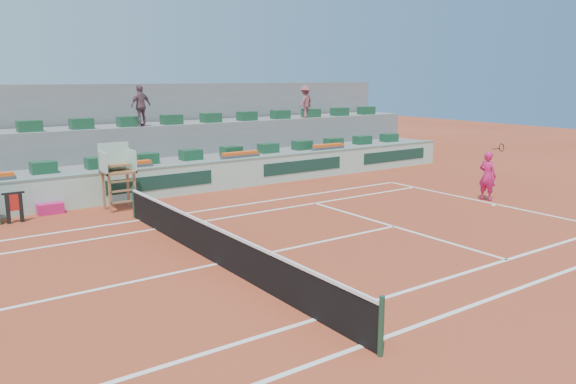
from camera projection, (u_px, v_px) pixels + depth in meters
name	position (u px, v px, depth m)	size (l,w,h in m)	color
ground	(217.00, 264.00, 14.43)	(90.00, 90.00, 0.00)	#9C371E
seating_tier_lower	(92.00, 180.00, 22.88)	(36.00, 4.00, 1.20)	gray
seating_tier_upper	(80.00, 158.00, 24.02)	(36.00, 2.40, 2.60)	gray
stadium_back_wall	(69.00, 134.00, 25.11)	(36.00, 0.40, 4.40)	gray
player_bag	(51.00, 209.00, 19.66)	(0.86, 0.38, 0.38)	#D31B66
spectator_mid	(141.00, 106.00, 24.29)	(1.05, 0.44, 1.80)	#774F59
spectator_right	(305.00, 102.00, 29.42)	(1.08, 0.62, 1.67)	#984C52
court_lines	(217.00, 264.00, 14.43)	(23.89, 11.09, 0.01)	white
tennis_net	(217.00, 244.00, 14.33)	(0.10, 11.97, 1.10)	black
advertising_hoarding	(110.00, 188.00, 21.12)	(36.00, 0.34, 1.26)	#ADD9C1
umpire_chair	(117.00, 167.00, 20.12)	(1.10, 0.90, 2.40)	brown
seat_row_lower	(98.00, 163.00, 21.99)	(32.90, 0.60, 0.44)	#194C2C
seat_row_upper	(81.00, 124.00, 23.23)	(32.90, 0.60, 0.44)	#194C2C
flower_planters	(63.00, 171.00, 20.52)	(26.80, 0.36, 0.28)	#4C4C4C
towel_rack	(14.00, 205.00, 18.39)	(0.69, 0.11, 1.03)	black
tennis_player	(487.00, 176.00, 21.70)	(0.52, 0.93, 2.28)	#D31B66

